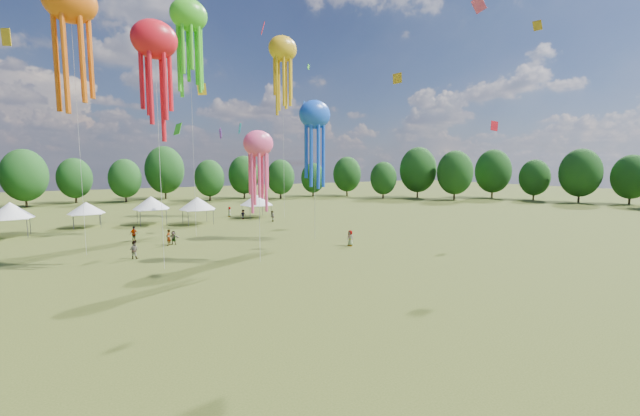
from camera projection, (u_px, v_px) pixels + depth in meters
ground at (514, 399)px, 15.48m from camera, size 300.00×300.00×0.00m
spectator_near at (134, 250)px, 38.22m from camera, size 1.04×0.99×1.69m
spectators_far at (230, 224)px, 54.23m from camera, size 21.41×31.45×1.79m
festival_tents at (153, 204)px, 58.81m from camera, size 38.10×9.97×4.37m
show_kites at (218, 64)px, 47.33m from camera, size 34.01×29.39×29.57m
small_kites at (204, 11)px, 49.99m from camera, size 74.06×66.74×46.15m
treeline at (150, 179)px, 65.98m from camera, size 201.57×95.24×13.43m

